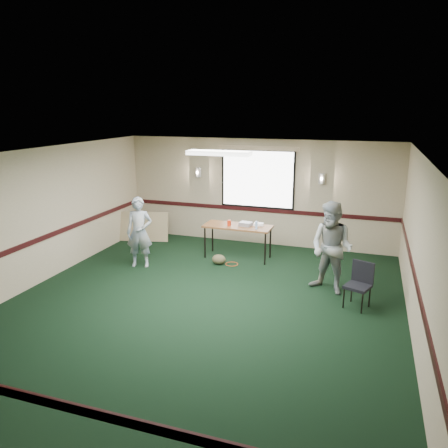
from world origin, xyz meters
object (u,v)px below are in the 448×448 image
(folding_table, at_px, (238,228))
(conference_chair, at_px, (360,281))
(person_right, at_px, (332,248))
(projector, at_px, (246,224))
(person_left, at_px, (139,232))

(folding_table, relative_size, conference_chair, 1.94)
(folding_table, height_order, conference_chair, conference_chair)
(person_right, bearing_deg, conference_chair, -16.33)
(projector, distance_m, conference_chair, 3.22)
(folding_table, relative_size, person_right, 0.90)
(person_left, bearing_deg, projector, 13.76)
(folding_table, bearing_deg, person_right, -29.55)
(folding_table, height_order, projector, projector)
(conference_chair, xyz_separation_m, person_right, (-0.56, 0.48, 0.41))
(folding_table, xyz_separation_m, projector, (0.18, 0.03, 0.10))
(conference_chair, xyz_separation_m, person_left, (-4.71, 0.58, 0.31))
(projector, xyz_separation_m, person_left, (-2.09, -1.25, -0.05))
(folding_table, distance_m, person_left, 2.26)
(conference_chair, relative_size, person_right, 0.46)
(folding_table, xyz_separation_m, conference_chair, (2.81, -1.79, -0.25))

